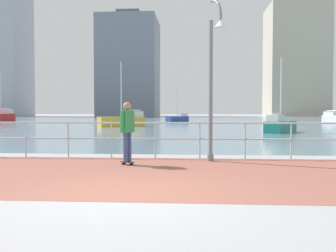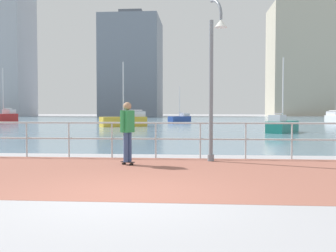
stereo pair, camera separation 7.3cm
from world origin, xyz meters
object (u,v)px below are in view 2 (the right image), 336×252
object	(u,v)px
lamppost	(214,72)
skateboarder	(127,127)
sailboat_yellow	(4,117)
sailboat_navy	(282,125)
sailboat_red	(125,120)
sailboat_gray	(180,118)

from	to	relation	value
lamppost	skateboarder	distance (m)	2.97
sailboat_yellow	sailboat_navy	size ratio (longest dim) A/B	1.38
lamppost	skateboarder	size ratio (longest dim) A/B	2.73
lamppost	sailboat_yellow	distance (m)	45.10
sailboat_navy	sailboat_red	world-z (taller)	sailboat_red
sailboat_yellow	sailboat_navy	xyz separation A→B (m)	(31.15, -21.79, -0.19)
sailboat_yellow	sailboat_red	distance (m)	22.67
skateboarder	sailboat_navy	bearing A→B (deg)	64.15
sailboat_yellow	sailboat_navy	world-z (taller)	sailboat_yellow
sailboat_navy	skateboarder	bearing A→B (deg)	-115.85
lamppost	sailboat_yellow	world-z (taller)	sailboat_yellow
lamppost	sailboat_gray	bearing A→B (deg)	93.84
lamppost	sailboat_navy	distance (m)	16.18
skateboarder	sailboat_red	bearing A→B (deg)	100.99
sailboat_gray	sailboat_navy	distance (m)	26.19
sailboat_navy	sailboat_red	xyz separation A→B (m)	(-12.53, 8.87, 0.09)
lamppost	sailboat_gray	world-z (taller)	sailboat_gray
lamppost	skateboarder	bearing A→B (deg)	-161.65
sailboat_yellow	sailboat_red	bearing A→B (deg)	-34.75
sailboat_navy	sailboat_red	size ratio (longest dim) A/B	0.85
sailboat_gray	sailboat_yellow	xyz separation A→B (m)	(-23.15, -3.15, 0.22)
sailboat_red	sailboat_gray	bearing A→B (deg)	74.29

